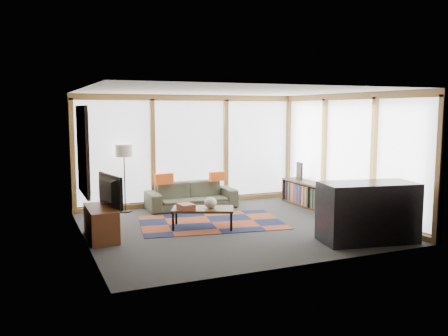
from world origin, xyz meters
name	(u,v)px	position (x,y,z in m)	size (l,w,h in m)	color
ground	(232,226)	(0.00, 0.00, 0.00)	(5.50, 5.50, 0.00)	#2D2D2A
room_envelope	(243,145)	(0.49, 0.56, 1.54)	(5.52, 5.02, 2.62)	#40342F
rug	(211,222)	(-0.26, 0.44, 0.01)	(2.80, 1.80, 0.01)	maroon
sofa	(191,195)	(-0.16, 1.95, 0.30)	(2.04, 0.80, 0.60)	#333425
pillow_left	(164,179)	(-0.80, 1.97, 0.71)	(0.43, 0.13, 0.24)	#DB5519
pillow_right	(217,176)	(0.50, 1.97, 0.70)	(0.38, 0.11, 0.21)	#DB5519
floor_lamp	(125,179)	(-1.64, 2.14, 0.75)	(0.38, 0.38, 1.50)	#302216
coffee_table	(203,218)	(-0.56, 0.11, 0.19)	(1.16, 0.58, 0.39)	#322311
book_stack	(186,207)	(-0.90, 0.12, 0.44)	(0.26, 0.32, 0.11)	brown
vase	(211,203)	(-0.42, 0.07, 0.49)	(0.24, 0.24, 0.21)	beige
bookshelf	(315,196)	(2.43, 0.79, 0.29)	(0.42, 2.28, 0.57)	#322311
bowl_a	(330,186)	(2.43, 0.24, 0.62)	(0.18, 0.18, 0.09)	black
bowl_b	(319,183)	(2.42, 0.61, 0.61)	(0.15, 0.15, 0.08)	black
shelf_picture	(299,171)	(2.48, 1.55, 0.78)	(0.04, 0.32, 0.42)	black
tv_console	(101,223)	(-2.47, 0.11, 0.28)	(0.46, 1.11, 0.56)	brown
television	(105,191)	(-2.39, 0.11, 0.84)	(1.00, 0.13, 0.57)	black
bar_counter	(368,212)	(1.72, -1.85, 0.51)	(1.61, 0.75, 1.02)	black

